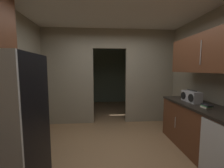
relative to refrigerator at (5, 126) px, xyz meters
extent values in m
plane|color=#93704C|center=(1.42, 0.55, -0.86)|extent=(20.00, 20.00, 0.00)
cube|color=silver|center=(1.42, 1.08, 1.82)|extent=(4.11, 7.55, 0.06)
cube|color=gray|center=(0.26, 2.33, 0.46)|extent=(1.38, 0.12, 2.66)
cube|color=gray|center=(2.58, 2.33, 0.46)|extent=(1.40, 0.12, 2.66)
cube|color=gray|center=(1.41, 2.33, 1.52)|extent=(0.93, 0.12, 0.54)
cube|color=slate|center=(1.42, 4.98, 0.46)|extent=(3.71, 0.10, 2.66)
cube|color=slate|center=(-0.38, 3.65, 0.46)|extent=(0.10, 2.65, 2.66)
cube|color=slate|center=(3.22, 3.65, 0.46)|extent=(0.10, 2.65, 2.66)
cube|color=black|center=(0.00, 0.02, 0.00)|extent=(0.76, 0.73, 1.73)
cube|color=brown|center=(2.96, 0.48, -0.43)|extent=(0.59, 2.04, 0.86)
cube|color=black|center=(2.96, 0.48, 0.02)|extent=(0.63, 2.04, 0.04)
cylinder|color=#B7BABC|center=(2.65, 0.03, -0.39)|extent=(0.01, 0.01, 0.22)
cylinder|color=#B7BABC|center=(2.65, 0.92, -0.39)|extent=(0.01, 0.01, 0.22)
cube|color=#B7BABC|center=(2.65, -0.10, -0.44)|extent=(0.02, 0.56, 0.84)
cube|color=brown|center=(2.96, 0.48, 0.95)|extent=(0.34, 1.84, 0.66)
cylinder|color=#B7BABC|center=(2.78, 0.48, 0.95)|extent=(0.01, 0.01, 0.40)
cube|color=#B2B2B7|center=(2.93, 0.87, 0.14)|extent=(0.18, 0.41, 0.21)
cylinder|color=#262626|center=(2.93, 0.87, 0.27)|extent=(0.02, 0.29, 0.02)
cylinder|color=black|center=(2.83, 0.75, 0.14)|extent=(0.01, 0.15, 0.15)
cylinder|color=black|center=(2.83, 0.99, 0.14)|extent=(0.01, 0.15, 0.15)
cube|color=beige|center=(2.90, 0.43, 0.05)|extent=(0.14, 0.14, 0.02)
cube|color=#388C47|center=(2.90, 0.42, 0.07)|extent=(0.11, 0.14, 0.02)
cube|color=black|center=(2.90, 0.42, 0.09)|extent=(0.11, 0.16, 0.02)
camera|label=1|loc=(1.14, -1.76, 0.68)|focal=22.91mm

